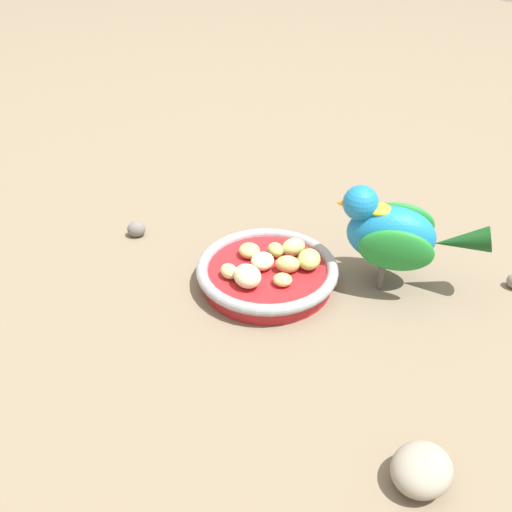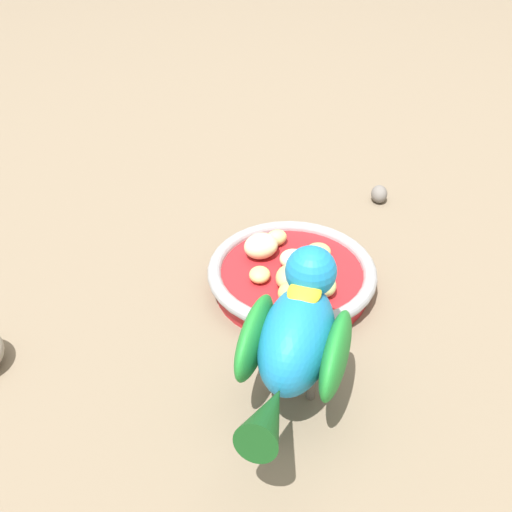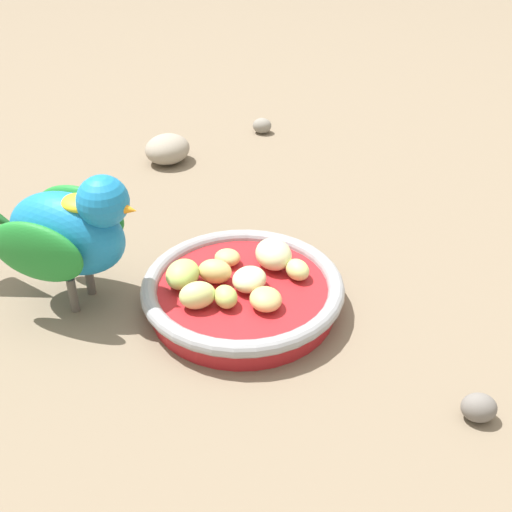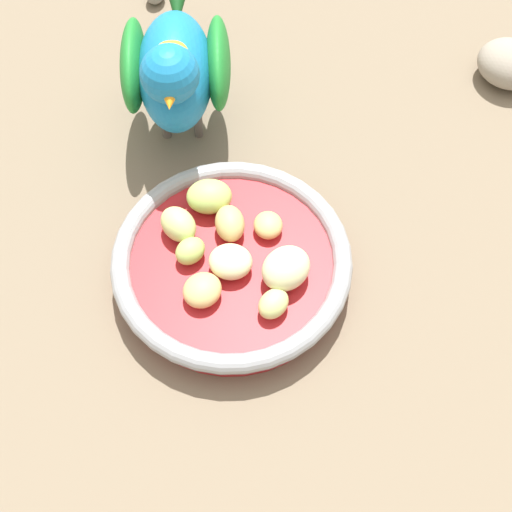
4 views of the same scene
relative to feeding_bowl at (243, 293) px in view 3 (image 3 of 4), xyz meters
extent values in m
plane|color=#756651|center=(-0.01, -0.01, -0.02)|extent=(4.00, 4.00, 0.00)
cylinder|color=#AD1E23|center=(0.00, 0.00, -0.01)|extent=(0.17, 0.17, 0.02)
torus|color=#93969B|center=(0.00, 0.00, 0.01)|extent=(0.19, 0.19, 0.02)
ellipsoid|color=beige|center=(-0.01, 0.00, 0.02)|extent=(0.04, 0.04, 0.02)
ellipsoid|color=#C6D17A|center=(0.00, 0.05, 0.02)|extent=(0.04, 0.04, 0.02)
ellipsoid|color=#C6D17A|center=(-0.02, -0.05, 0.02)|extent=(0.03, 0.03, 0.02)
ellipsoid|color=tan|center=(-0.04, 0.01, 0.02)|extent=(0.04, 0.03, 0.02)
ellipsoid|color=tan|center=(0.02, 0.01, 0.02)|extent=(0.04, 0.04, 0.02)
ellipsoid|color=#B2CC66|center=(0.04, 0.04, 0.02)|extent=(0.04, 0.05, 0.02)
ellipsoid|color=beige|center=(0.01, -0.04, 0.02)|extent=(0.05, 0.04, 0.03)
ellipsoid|color=tan|center=(0.04, -0.02, 0.01)|extent=(0.03, 0.03, 0.02)
ellipsoid|color=#B2CC66|center=(-0.01, 0.03, 0.02)|extent=(0.03, 0.03, 0.02)
cylinder|color=#59544C|center=(0.12, 0.09, 0.00)|extent=(0.01, 0.01, 0.04)
cylinder|color=#59544C|center=(0.10, 0.12, 0.00)|extent=(0.01, 0.01, 0.04)
ellipsoid|color=#197AB7|center=(0.11, 0.11, 0.06)|extent=(0.13, 0.11, 0.08)
ellipsoid|color=#1E7F2D|center=(0.14, 0.08, 0.06)|extent=(0.09, 0.06, 0.06)
ellipsoid|color=#1E7F2D|center=(0.10, 0.14, 0.06)|extent=(0.09, 0.06, 0.06)
sphere|color=#197AB7|center=(0.08, 0.09, 0.10)|extent=(0.06, 0.06, 0.05)
cone|color=orange|center=(0.06, 0.08, 0.10)|extent=(0.03, 0.02, 0.02)
ellipsoid|color=yellow|center=(0.10, 0.10, 0.09)|extent=(0.05, 0.04, 0.01)
ellipsoid|color=gray|center=(0.31, -0.13, 0.00)|extent=(0.06, 0.06, 0.04)
ellipsoid|color=gray|center=(0.30, -0.29, -0.01)|extent=(0.04, 0.04, 0.02)
ellipsoid|color=slate|center=(-0.22, -0.04, -0.01)|extent=(0.03, 0.03, 0.02)
camera|label=1|loc=(0.42, -0.48, 0.46)|focal=41.44mm
camera|label=2|loc=(0.39, 0.34, 0.41)|focal=41.58mm
camera|label=3|loc=(-0.38, 0.32, 0.37)|focal=46.65mm
camera|label=4|loc=(-0.26, -0.15, 0.52)|focal=53.70mm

